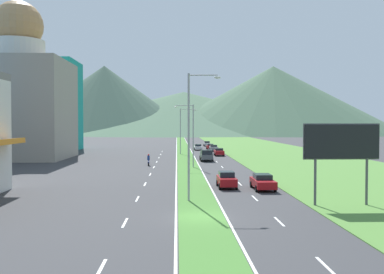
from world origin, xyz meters
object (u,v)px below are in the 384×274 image
object	(u,v)px
car_2	(210,147)
car_4	(214,148)
billboard_roadside	(342,144)
car_3	(207,144)
car_0	(227,180)
pickup_truck_0	(206,155)
street_lamp_near	(192,129)
street_lamp_far	(182,128)
car_5	(198,147)
car_6	(263,182)
car_1	(219,152)
street_lamp_mid	(191,131)
motorcycle_rider	(149,161)

from	to	relation	value
car_2	car_4	distance (m)	6.56
billboard_roadside	car_3	bearing A→B (deg)	92.64
car_0	pickup_truck_0	distance (m)	32.16
street_lamp_near	car_0	world-z (taller)	street_lamp_near
street_lamp_far	pickup_truck_0	xyz separation A→B (m)	(3.98, -17.12, -4.63)
car_3	car_5	world-z (taller)	car_5
car_4	car_6	world-z (taller)	car_6
car_6	car_1	bearing A→B (deg)	179.92
street_lamp_mid	car_0	size ratio (longest dim) A/B	2.25
street_lamp_mid	car_2	distance (m)	46.57
street_lamp_far	car_0	world-z (taller)	street_lamp_far
car_2	car_6	world-z (taller)	car_6
car_5	billboard_roadside	bearing A→B (deg)	5.98
car_3	motorcycle_rider	xyz separation A→B (m)	(-13.06, -58.76, 0.01)
car_4	car_6	size ratio (longest dim) A/B	0.99
car_2	car_3	world-z (taller)	car_3
street_lamp_far	billboard_roadside	distance (m)	60.73
car_4	pickup_truck_0	distance (m)	28.16
street_lamp_far	car_1	xyz separation A→B (m)	(7.37, -4.64, -4.83)
billboard_roadside	pickup_truck_0	xyz separation A→B (m)	(-7.84, 42.44, -3.88)
motorcycle_rider	car_0	bearing A→B (deg)	-158.52
car_6	car_0	bearing A→B (deg)	-113.30
car_4	pickup_truck_0	xyz separation A→B (m)	(-3.57, -27.93, 0.23)
car_4	pickup_truck_0	bearing A→B (deg)	-7.27
car_3	car_4	xyz separation A→B (m)	(0.02, -22.61, 0.03)
car_1	motorcycle_rider	size ratio (longest dim) A/B	2.20
street_lamp_far	car_2	size ratio (longest dim) A/B	2.42
car_4	street_lamp_far	bearing A→B (deg)	-34.90
car_1	car_4	xyz separation A→B (m)	(0.18, 15.45, -0.02)
car_3	car_2	bearing A→B (deg)	-0.98
street_lamp_mid	car_0	xyz separation A→B (m)	(2.94, -20.74, -4.54)
street_lamp_far	car_5	size ratio (longest dim) A/B	2.07
car_2	car_4	bearing A→B (deg)	2.57
car_0	car_3	bearing A→B (deg)	177.49
street_lamp_far	car_5	bearing A→B (deg)	74.51
street_lamp_mid	motorcycle_rider	size ratio (longest dim) A/B	4.66
street_lamp_far	car_2	distance (m)	19.45
car_0	car_4	size ratio (longest dim) A/B	0.88
car_4	pickup_truck_0	size ratio (longest dim) A/B	0.87
street_lamp_near	car_6	bearing A→B (deg)	41.45
billboard_roadside	car_1	world-z (taller)	billboard_roadside
car_1	pickup_truck_0	world-z (taller)	pickup_truck_0
street_lamp_mid	street_lamp_far	distance (m)	28.56
street_lamp_far	car_0	bearing A→B (deg)	-85.49
pickup_truck_0	car_6	bearing A→B (deg)	5.64
billboard_roadside	car_0	world-z (taller)	billboard_roadside
car_0	car_5	size ratio (longest dim) A/B	0.88
pickup_truck_0	motorcycle_rider	xyz separation A→B (m)	(-9.51, -8.21, -0.24)
street_lamp_near	billboard_roadside	distance (m)	12.03
street_lamp_far	car_4	world-z (taller)	street_lamp_far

